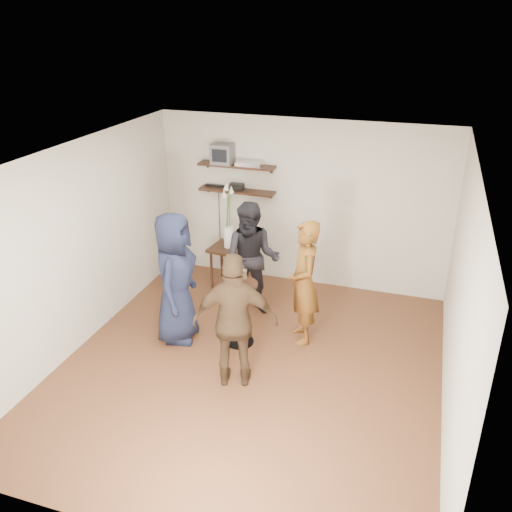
% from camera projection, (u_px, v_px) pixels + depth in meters
% --- Properties ---
extents(room, '(4.58, 5.08, 2.68)m').
position_uv_depth(room, '(249.00, 272.00, 6.10)').
color(room, '#492A17').
rests_on(room, ground).
extents(shelf_upper, '(1.20, 0.25, 0.04)m').
position_uv_depth(shelf_upper, '(237.00, 165.00, 8.21)').
color(shelf_upper, black).
rests_on(shelf_upper, room).
extents(shelf_lower, '(1.20, 0.25, 0.04)m').
position_uv_depth(shelf_lower, '(237.00, 191.00, 8.38)').
color(shelf_lower, black).
rests_on(shelf_lower, room).
extents(crt_monitor, '(0.32, 0.30, 0.30)m').
position_uv_depth(crt_monitor, '(223.00, 154.00, 8.21)').
color(crt_monitor, '#59595B').
rests_on(crt_monitor, shelf_upper).
extents(dvd_deck, '(0.40, 0.24, 0.06)m').
position_uv_depth(dvd_deck, '(250.00, 164.00, 8.13)').
color(dvd_deck, silver).
rests_on(dvd_deck, shelf_upper).
extents(radio, '(0.22, 0.10, 0.10)m').
position_uv_depth(radio, '(237.00, 187.00, 8.35)').
color(radio, black).
rests_on(radio, shelf_lower).
extents(power_strip, '(0.30, 0.05, 0.03)m').
position_uv_depth(power_strip, '(215.00, 186.00, 8.52)').
color(power_strip, black).
rests_on(power_strip, shelf_lower).
extents(side_table, '(0.61, 0.61, 0.65)m').
position_uv_depth(side_table, '(229.00, 253.00, 8.44)').
color(side_table, black).
rests_on(side_table, room).
extents(vase_lilies, '(0.20, 0.21, 1.06)m').
position_uv_depth(vase_lilies, '(228.00, 227.00, 8.26)').
color(vase_lilies, white).
rests_on(vase_lilies, side_table).
extents(drinks_table, '(0.48, 0.48, 0.87)m').
position_uv_depth(drinks_table, '(239.00, 305.00, 6.91)').
color(drinks_table, black).
rests_on(drinks_table, room).
extents(wine_glass_fl, '(0.07, 0.07, 0.22)m').
position_uv_depth(wine_glass_fl, '(233.00, 273.00, 6.71)').
color(wine_glass_fl, silver).
rests_on(wine_glass_fl, drinks_table).
extents(wine_glass_fr, '(0.07, 0.07, 0.22)m').
position_uv_depth(wine_glass_fr, '(244.00, 275.00, 6.67)').
color(wine_glass_fr, silver).
rests_on(wine_glass_fr, drinks_table).
extents(wine_glass_bl, '(0.07, 0.07, 0.22)m').
position_uv_depth(wine_glass_bl, '(238.00, 271.00, 6.78)').
color(wine_glass_bl, silver).
rests_on(wine_glass_bl, drinks_table).
extents(wine_glass_br, '(0.06, 0.06, 0.19)m').
position_uv_depth(wine_glass_br, '(242.00, 274.00, 6.74)').
color(wine_glass_br, silver).
rests_on(wine_glass_br, drinks_table).
extents(person_plaid, '(0.61, 0.72, 1.66)m').
position_uv_depth(person_plaid, '(304.00, 283.00, 6.89)').
color(person_plaid, '#A92A13').
rests_on(person_plaid, room).
extents(person_dark, '(0.87, 0.72, 1.65)m').
position_uv_depth(person_dark, '(252.00, 260.00, 7.55)').
color(person_dark, black).
rests_on(person_dark, room).
extents(person_navy, '(0.68, 0.93, 1.76)m').
position_uv_depth(person_navy, '(175.00, 278.00, 6.91)').
color(person_navy, '#161B31').
rests_on(person_navy, room).
extents(person_brown, '(1.03, 0.66, 1.64)m').
position_uv_depth(person_brown, '(235.00, 322.00, 6.05)').
color(person_brown, '#3F2C1B').
rests_on(person_brown, room).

